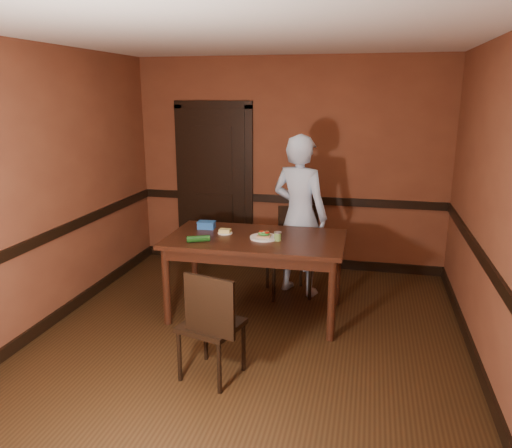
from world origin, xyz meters
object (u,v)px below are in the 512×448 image
at_px(sandwich_plate, 264,236).
at_px(sauce_jar, 278,236).
at_px(chair_far, 288,252).
at_px(food_tub, 206,225).
at_px(person, 300,216).
at_px(dining_table, 256,276).
at_px(chair_near, 211,323).
at_px(cheese_saucer, 225,232).

bearing_deg(sandwich_plate, sauce_jar, -15.77).
bearing_deg(chair_far, food_tub, -175.86).
bearing_deg(person, sauce_jar, 102.99).
bearing_deg(sauce_jar, sandwich_plate, 164.23).
height_order(dining_table, chair_near, chair_near).
height_order(person, cheese_saucer, person).
height_order(sauce_jar, food_tub, sauce_jar).
bearing_deg(person, chair_near, 98.53).
height_order(sandwich_plate, sauce_jar, sauce_jar).
xyz_separation_m(person, food_tub, (-0.93, -0.50, -0.04)).
distance_m(sandwich_plate, cheese_saucer, 0.44).
height_order(dining_table, sandwich_plate, sandwich_plate).
bearing_deg(sandwich_plate, person, 70.77).
relative_size(chair_near, cheese_saucer, 6.06).
bearing_deg(chair_far, dining_table, -133.42).
distance_m(dining_table, cheese_saucer, 0.56).
relative_size(dining_table, sandwich_plate, 6.28).
relative_size(chair_far, sauce_jar, 11.32).
xyz_separation_m(sandwich_plate, cheese_saucer, (-0.43, 0.09, -0.00)).
relative_size(sandwich_plate, food_tub, 1.46).
distance_m(person, sandwich_plate, 0.77).
height_order(cheese_saucer, food_tub, food_tub).
bearing_deg(chair_near, food_tub, -55.24).
bearing_deg(sandwich_plate, chair_near, -98.02).
height_order(person, sauce_jar, person).
bearing_deg(food_tub, sauce_jar, -21.81).
xyz_separation_m(dining_table, food_tub, (-0.59, 0.20, 0.46)).
relative_size(sandwich_plate, sauce_jar, 3.19).
bearing_deg(dining_table, person, 63.11).
distance_m(person, food_tub, 1.06).
bearing_deg(sauce_jar, chair_far, 89.74).
bearing_deg(food_tub, sandwich_plate, -22.33).
xyz_separation_m(chair_near, cheese_saucer, (-0.26, 1.30, 0.39)).
bearing_deg(cheese_saucer, chair_far, 42.79).
xyz_separation_m(dining_table, chair_far, (0.24, 0.60, 0.09)).
height_order(chair_far, sauce_jar, chair_far).
distance_m(chair_far, cheese_saucer, 0.87).
xyz_separation_m(chair_far, cheese_saucer, (-0.58, -0.54, 0.35)).
bearing_deg(person, chair_far, 64.86).
height_order(sandwich_plate, cheese_saucer, sandwich_plate).
xyz_separation_m(dining_table, cheese_saucer, (-0.34, 0.06, 0.44)).
xyz_separation_m(dining_table, sandwich_plate, (0.09, -0.03, 0.44)).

